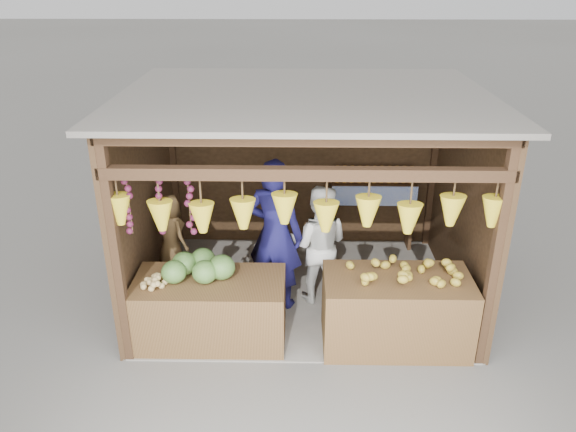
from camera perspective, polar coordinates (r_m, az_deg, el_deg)
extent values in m
plane|color=#514F49|center=(7.62, 1.49, -7.60)|extent=(80.00, 80.00, 0.00)
cube|color=slate|center=(7.62, 1.49, -7.53)|extent=(4.00, 3.00, 0.02)
cube|color=black|center=(8.43, 1.52, 5.41)|extent=(4.00, 0.06, 2.60)
cube|color=black|center=(7.28, -14.35, 1.51)|extent=(0.06, 3.00, 2.60)
cube|color=black|center=(7.32, 17.45, 1.26)|extent=(0.06, 3.00, 2.60)
cube|color=#605B54|center=(6.62, 1.73, 12.10)|extent=(4.30, 3.30, 0.06)
cube|color=black|center=(6.02, -17.14, -3.83)|extent=(0.11, 0.11, 2.60)
cube|color=black|center=(6.07, 20.39, -4.07)|extent=(0.11, 0.11, 2.60)
cube|color=black|center=(8.57, -11.61, 5.25)|extent=(0.11, 0.11, 2.60)
cube|color=black|center=(8.61, 14.60, 5.03)|extent=(0.11, 0.11, 2.60)
cube|color=black|center=(5.35, 1.82, 4.32)|extent=(4.00, 0.12, 0.12)
cube|color=black|center=(5.25, 1.87, 7.81)|extent=(4.00, 0.12, 0.12)
cube|color=#382314|center=(8.40, 8.71, 3.25)|extent=(1.25, 0.30, 0.05)
cube|color=#382314|center=(8.54, 4.59, 0.02)|extent=(0.05, 0.28, 1.05)
cube|color=#382314|center=(8.70, 12.31, -0.04)|extent=(0.05, 0.28, 1.05)
cube|color=blue|center=(8.30, 8.78, 2.02)|extent=(1.25, 0.02, 0.30)
cube|color=#452D17|center=(6.60, -7.88, -9.42)|extent=(1.71, 0.85, 0.78)
cube|color=#50381A|center=(6.57, 10.88, -9.46)|extent=(1.64, 0.85, 0.85)
cube|color=black|center=(7.70, -11.37, -6.36)|extent=(0.35, 0.35, 0.33)
imported|color=#151349|center=(6.89, -1.33, -1.93)|extent=(0.84, 0.70, 1.96)
imported|color=silver|center=(7.09, 3.14, -2.92)|extent=(0.86, 0.72, 1.58)
imported|color=brown|center=(7.37, -11.81, -1.75)|extent=(0.60, 0.59, 1.05)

